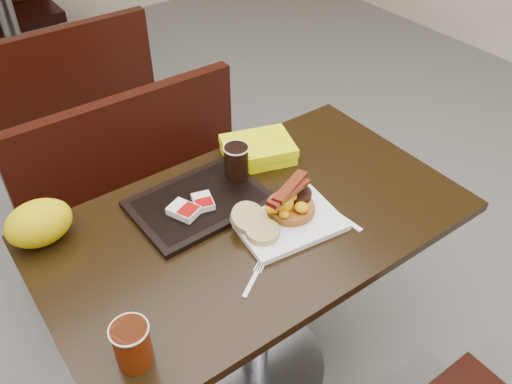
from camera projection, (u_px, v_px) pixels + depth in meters
floor at (254, 366)px, 1.99m from camera, size 6.00×7.00×0.01m
table_near at (254, 303)px, 1.75m from camera, size 1.20×0.70×0.75m
bench_near_n at (155, 195)px, 2.19m from camera, size 1.00×0.46×0.72m
table_far at (13, 36)px, 3.36m from camera, size 1.20×0.70×0.75m
bench_far_s at (53, 82)px, 2.94m from camera, size 1.00×0.46×0.72m
platter at (287, 221)px, 1.49m from camera, size 0.31×0.25×0.02m
pancake_stack at (291, 207)px, 1.50m from camera, size 0.15×0.15×0.03m
sausage_patty at (297, 194)px, 1.51m from camera, size 0.11×0.11×0.01m
scrambled_eggs at (284, 204)px, 1.45m from camera, size 0.11×0.10×0.05m
bacon_strips at (289, 191)px, 1.45m from camera, size 0.19×0.13×0.01m
muffin_bottom at (263, 232)px, 1.43m from camera, size 0.12×0.12×0.02m
muffin_top at (248, 218)px, 1.46m from camera, size 0.11×0.11×0.06m
coffee_cup_near at (132, 345)px, 1.13m from camera, size 0.10×0.10×0.11m
fork at (251, 284)px, 1.32m from camera, size 0.11×0.08×0.00m
knife at (337, 215)px, 1.52m from camera, size 0.03×0.18×0.00m
condiment_syrup at (190, 238)px, 1.45m from camera, size 0.05×0.04×0.01m
condiment_ketchup at (230, 217)px, 1.51m from camera, size 0.04×0.03×0.01m
tray at (199, 202)px, 1.55m from camera, size 0.39×0.28×0.02m
hashbrown_sleeve_left at (184, 210)px, 1.49m from camera, size 0.09×0.10×0.02m
hashbrown_sleeve_right at (203, 202)px, 1.53m from camera, size 0.07×0.08×0.02m
coffee_cup_far at (236, 161)px, 1.61m from camera, size 0.08×0.08×0.10m
clamshell at (258, 150)px, 1.72m from camera, size 0.26×0.23×0.06m
paper_bag at (39, 223)px, 1.41m from camera, size 0.21×0.19×0.12m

